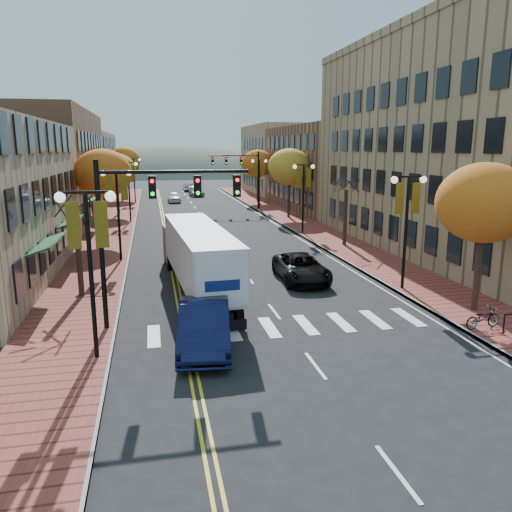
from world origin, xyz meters
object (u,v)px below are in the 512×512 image
semi_truck (196,252)px  black_suv (301,268)px  navy_sedan (204,326)px  bicycle (483,318)px

semi_truck → black_suv: 6.19m
semi_truck → navy_sedan: bearing=-96.6°
navy_sedan → bicycle: size_ratio=3.25×
black_suv → navy_sedan: bearing=-124.8°
navy_sedan → black_suv: size_ratio=0.99×
bicycle → navy_sedan: bearing=79.8°
semi_truck → bicycle: (10.98, -8.56, -1.48)m
semi_truck → navy_sedan: semi_truck is taller
navy_sedan → bicycle: 11.43m
semi_truck → black_suv: bearing=3.3°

